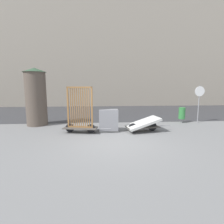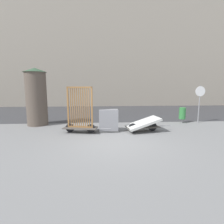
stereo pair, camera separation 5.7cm
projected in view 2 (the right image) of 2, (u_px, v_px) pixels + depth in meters
ground_plane at (115, 143)px, 7.06m from camera, size 60.00×60.00×0.00m
road_strip at (107, 112)px, 15.36m from camera, size 56.00×8.94×0.01m
building_facade at (105, 51)px, 20.80m from camera, size 48.00×4.00×12.81m
bike_cart_with_bedframe at (80, 117)px, 8.50m from camera, size 2.36×0.91×2.25m
bike_cart_with_mattress at (143, 124)px, 8.75m from camera, size 2.38×1.21×0.74m
utility_cabinet at (108, 121)px, 8.76m from camera, size 1.00×0.57×1.12m
trash_bin at (182, 113)px, 10.80m from camera, size 0.39×0.39×0.96m
sign_post at (200, 98)px, 10.71m from camera, size 0.61×0.06×2.31m
advertising_column at (36, 96)px, 10.09m from camera, size 1.30×1.30×3.30m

